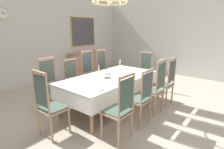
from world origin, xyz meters
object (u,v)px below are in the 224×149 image
at_px(bowl_near_left, 137,74).
at_px(chair_north_d, 104,69).
at_px(soup_tureen, 106,73).
at_px(spoon_primary, 139,74).
at_px(chair_north_b, 74,79).
at_px(dining_table, 110,80).
at_px(chair_north_a, 51,83).
at_px(chandelier, 110,3).
at_px(bowl_near_right, 100,89).
at_px(mounted_clock, 2,14).
at_px(chair_head_east, 144,70).
at_px(chair_south_c, 155,87).
at_px(framed_painting, 83,32).
at_px(chair_north_c, 90,72).
at_px(chair_head_west, 49,104).
at_px(candlestick_east, 120,68).
at_px(candlestick_west, 99,74).
at_px(chair_south_a, 120,107).
at_px(spoon_secondary, 95,91).
at_px(bowl_far_left, 117,83).
at_px(chair_south_b, 141,96).
at_px(sideboard, 86,62).
at_px(chair_south_d, 166,81).

bearing_deg(bowl_near_left, chair_north_d, 73.12).
height_order(soup_tureen, spoon_primary, soup_tureen).
relative_size(chair_north_b, chair_north_d, 0.89).
bearing_deg(dining_table, chair_north_a, 133.41).
xyz_separation_m(soup_tureen, chandelier, (0.13, 0.00, 1.53)).
xyz_separation_m(bowl_near_right, mounted_clock, (-0.14, 3.60, 1.49)).
relative_size(chair_head_east, spoon_primary, 6.52).
xyz_separation_m(chair_south_c, framed_painting, (1.71, 4.16, 1.09)).
height_order(dining_table, chair_north_c, chair_north_c).
bearing_deg(chair_north_b, chair_head_west, 36.66).
height_order(chair_south_c, framed_painting, framed_painting).
distance_m(chair_head_east, candlestick_east, 1.27).
xyz_separation_m(chair_north_d, candlestick_west, (-1.31, -1.01, 0.26)).
distance_m(chair_south_a, spoon_secondary, 0.60).
height_order(chair_south_c, chandelier, chandelier).
bearing_deg(framed_painting, soup_tureen, -124.46).
distance_m(bowl_far_left, framed_painting, 4.46).
bearing_deg(mounted_clock, dining_table, -72.72).
distance_m(chair_south_b, spoon_secondary, 0.89).
distance_m(chair_south_c, chair_north_d, 2.10).
bearing_deg(spoon_secondary, spoon_primary, -8.01).
xyz_separation_m(chair_south_b, framed_painting, (2.32, 4.16, 1.13)).
xyz_separation_m(chair_north_d, bowl_near_right, (-1.76, -1.45, 0.15)).
distance_m(chair_north_d, soup_tureen, 1.48).
relative_size(chair_north_a, spoon_secondary, 6.76).
relative_size(chair_north_c, bowl_near_left, 6.21).
bearing_deg(dining_table, bowl_far_left, -126.14).
distance_m(chair_head_west, soup_tureen, 1.51).
distance_m(chair_south_a, chair_north_b, 2.11).
distance_m(chair_south_a, soup_tureen, 1.32).
bearing_deg(bowl_far_left, candlestick_east, 33.12).
relative_size(chair_south_a, bowl_near_right, 8.16).
bearing_deg(chair_north_d, sideboard, -116.86).
xyz_separation_m(dining_table, chair_north_d, (0.92, 1.01, -0.05)).
bearing_deg(chair_head_west, chair_south_b, 53.28).
bearing_deg(chair_south_c, candlestick_west, 125.17).
height_order(chair_south_b, bowl_far_left, chair_south_b).
xyz_separation_m(chair_south_b, spoon_secondary, (-0.66, 0.58, 0.16)).
distance_m(soup_tureen, candlestick_east, 0.52).
relative_size(bowl_far_left, sideboard, 0.11).
xyz_separation_m(chair_north_a, bowl_near_left, (1.44, -1.44, 0.16)).
bearing_deg(chair_north_b, candlestick_east, 123.99).
height_order(spoon_primary, spoon_secondary, same).
distance_m(chair_south_d, chandelier, 2.24).
relative_size(candlestick_east, bowl_near_right, 2.44).
xyz_separation_m(chair_north_c, chair_head_east, (1.30, -1.01, -0.03)).
distance_m(chair_north_c, bowl_near_right, 1.86).
distance_m(dining_table, chair_north_d, 1.37).
relative_size(chair_north_b, sideboard, 0.75).
bearing_deg(bowl_near_right, framed_painting, 51.48).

